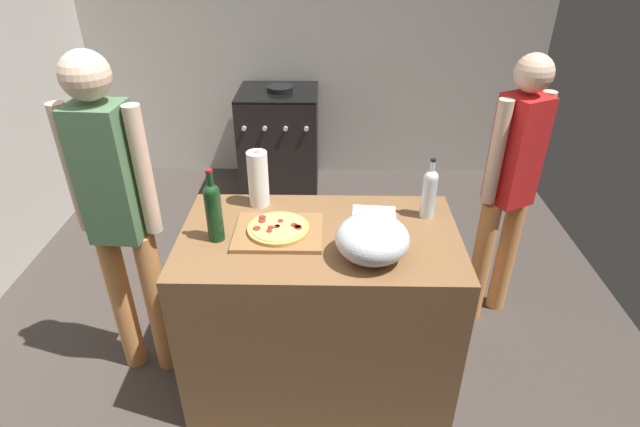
{
  "coord_description": "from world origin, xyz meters",
  "views": [
    {
      "loc": [
        0.28,
        -1.37,
        2.15
      ],
      "look_at": [
        0.24,
        0.66,
        0.95
      ],
      "focal_mm": 28.25,
      "sensor_mm": 36.0,
      "label": 1
    }
  ],
  "objects_px": {
    "wine_bottle_green": "(429,192)",
    "wine_bottle_clear": "(213,209)",
    "stove": "(280,141)",
    "person_in_red": "(510,182)",
    "mixing_bowl": "(372,239)",
    "person_in_stripes": "(117,208)",
    "paper_towel_roll": "(258,179)",
    "pizza": "(278,228)"
  },
  "relations": [
    {
      "from": "mixing_bowl",
      "to": "wine_bottle_green",
      "type": "relative_size",
      "value": 1.03
    },
    {
      "from": "pizza",
      "to": "wine_bottle_clear",
      "type": "relative_size",
      "value": 0.82
    },
    {
      "from": "wine_bottle_clear",
      "to": "person_in_stripes",
      "type": "height_order",
      "value": "person_in_stripes"
    },
    {
      "from": "mixing_bowl",
      "to": "person_in_red",
      "type": "distance_m",
      "value": 1.07
    },
    {
      "from": "wine_bottle_green",
      "to": "person_in_red",
      "type": "relative_size",
      "value": 0.19
    },
    {
      "from": "pizza",
      "to": "person_in_red",
      "type": "height_order",
      "value": "person_in_red"
    },
    {
      "from": "wine_bottle_green",
      "to": "person_in_stripes",
      "type": "bearing_deg",
      "value": -175.48
    },
    {
      "from": "pizza",
      "to": "paper_towel_roll",
      "type": "relative_size",
      "value": 0.98
    },
    {
      "from": "mixing_bowl",
      "to": "wine_bottle_green",
      "type": "bearing_deg",
      "value": 50.07
    },
    {
      "from": "person_in_red",
      "to": "wine_bottle_clear",
      "type": "bearing_deg",
      "value": -158.92
    },
    {
      "from": "wine_bottle_clear",
      "to": "person_in_red",
      "type": "distance_m",
      "value": 1.6
    },
    {
      "from": "paper_towel_roll",
      "to": "person_in_red",
      "type": "xyz_separation_m",
      "value": [
        1.33,
        0.25,
        -0.14
      ]
    },
    {
      "from": "paper_towel_roll",
      "to": "wine_bottle_green",
      "type": "bearing_deg",
      "value": -7.11
    },
    {
      "from": "wine_bottle_clear",
      "to": "person_in_stripes",
      "type": "xyz_separation_m",
      "value": [
        -0.47,
        0.1,
        -0.06
      ]
    },
    {
      "from": "mixing_bowl",
      "to": "stove",
      "type": "relative_size",
      "value": 0.34
    },
    {
      "from": "wine_bottle_green",
      "to": "mixing_bowl",
      "type": "bearing_deg",
      "value": -129.93
    },
    {
      "from": "mixing_bowl",
      "to": "wine_bottle_clear",
      "type": "xyz_separation_m",
      "value": [
        -0.68,
        0.13,
        0.06
      ]
    },
    {
      "from": "stove",
      "to": "person_in_red",
      "type": "bearing_deg",
      "value": -49.45
    },
    {
      "from": "wine_bottle_green",
      "to": "stove",
      "type": "distance_m",
      "value": 2.29
    },
    {
      "from": "mixing_bowl",
      "to": "person_in_stripes",
      "type": "distance_m",
      "value": 1.18
    },
    {
      "from": "mixing_bowl",
      "to": "person_in_stripes",
      "type": "xyz_separation_m",
      "value": [
        -1.16,
        0.23,
        0.0
      ]
    },
    {
      "from": "paper_towel_roll",
      "to": "wine_bottle_clear",
      "type": "height_order",
      "value": "wine_bottle_clear"
    },
    {
      "from": "paper_towel_roll",
      "to": "person_in_stripes",
      "type": "height_order",
      "value": "person_in_stripes"
    },
    {
      "from": "mixing_bowl",
      "to": "stove",
      "type": "distance_m",
      "value": 2.5
    },
    {
      "from": "wine_bottle_green",
      "to": "wine_bottle_clear",
      "type": "height_order",
      "value": "wine_bottle_clear"
    },
    {
      "from": "paper_towel_roll",
      "to": "wine_bottle_clear",
      "type": "xyz_separation_m",
      "value": [
        -0.15,
        -0.32,
        0.01
      ]
    },
    {
      "from": "person_in_red",
      "to": "mixing_bowl",
      "type": "bearing_deg",
      "value": -138.76
    },
    {
      "from": "paper_towel_roll",
      "to": "person_in_stripes",
      "type": "bearing_deg",
      "value": -160.96
    },
    {
      "from": "pizza",
      "to": "stove",
      "type": "relative_size",
      "value": 0.3
    },
    {
      "from": "person_in_red",
      "to": "wine_bottle_green",
      "type": "bearing_deg",
      "value": -145.14
    },
    {
      "from": "pizza",
      "to": "stove",
      "type": "bearing_deg",
      "value": 95.38
    },
    {
      "from": "pizza",
      "to": "mixing_bowl",
      "type": "xyz_separation_m",
      "value": [
        0.41,
        -0.17,
        0.06
      ]
    },
    {
      "from": "pizza",
      "to": "mixing_bowl",
      "type": "distance_m",
      "value": 0.45
    },
    {
      "from": "mixing_bowl",
      "to": "stove",
      "type": "xyz_separation_m",
      "value": [
        -0.62,
        2.36,
        -0.55
      ]
    },
    {
      "from": "paper_towel_roll",
      "to": "person_in_red",
      "type": "bearing_deg",
      "value": 10.82
    },
    {
      "from": "pizza",
      "to": "wine_bottle_green",
      "type": "height_order",
      "value": "wine_bottle_green"
    },
    {
      "from": "wine_bottle_green",
      "to": "person_in_red",
      "type": "height_order",
      "value": "person_in_red"
    },
    {
      "from": "stove",
      "to": "person_in_stripes",
      "type": "height_order",
      "value": "person_in_stripes"
    },
    {
      "from": "stove",
      "to": "person_in_red",
      "type": "distance_m",
      "value": 2.23
    },
    {
      "from": "pizza",
      "to": "person_in_red",
      "type": "xyz_separation_m",
      "value": [
        1.21,
        0.53,
        -0.02
      ]
    },
    {
      "from": "wine_bottle_green",
      "to": "person_in_red",
      "type": "bearing_deg",
      "value": 34.86
    },
    {
      "from": "wine_bottle_green",
      "to": "wine_bottle_clear",
      "type": "distance_m",
      "value": 1.0
    }
  ]
}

